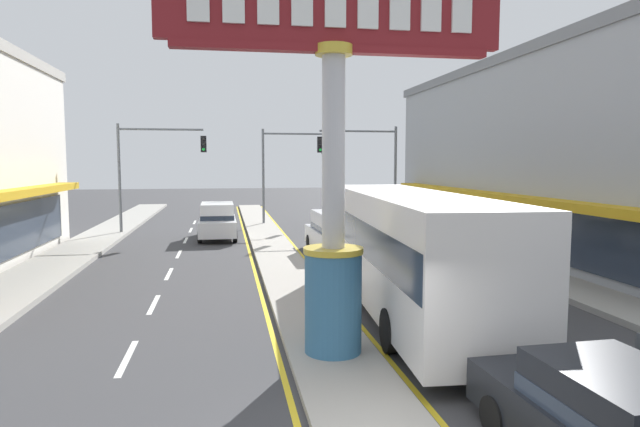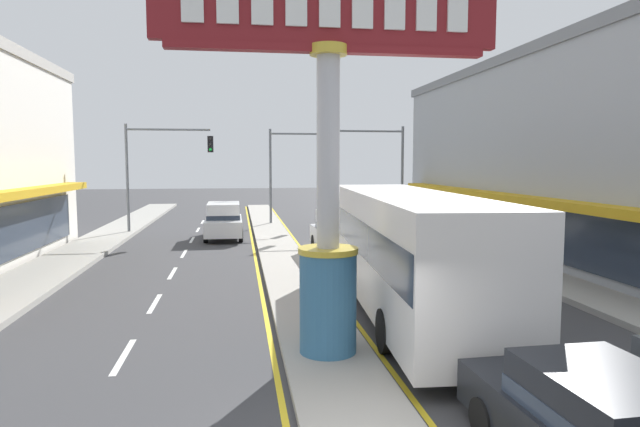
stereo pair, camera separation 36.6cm
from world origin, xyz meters
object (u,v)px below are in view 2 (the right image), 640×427
object	(u,v)px
sedan_far_right_lane	(393,228)
suv_mid_left_lane	(224,220)
sedan_near_left_lane	(599,427)
traffic_light_left_side	(159,159)
bus_far_left_oncoming	(406,245)
district_sign	(328,157)
suv_near_right_lane	(339,232)
storefront_right	(605,156)
traffic_light_median_far	(294,160)
traffic_light_right_side	(374,159)

from	to	relation	value
sedan_far_right_lane	suv_mid_left_lane	bearing A→B (deg)	160.94
suv_mid_left_lane	sedan_near_left_lane	bearing A→B (deg)	-77.63
traffic_light_left_side	bus_far_left_oncoming	world-z (taller)	traffic_light_left_side
district_sign	sedan_far_right_lane	bearing A→B (deg)	69.44
suv_near_right_lane	sedan_far_right_lane	distance (m)	4.39
storefront_right	bus_far_left_oncoming	distance (m)	14.57
sedan_far_right_lane	sedan_near_left_lane	bearing A→B (deg)	-99.03
storefront_right	traffic_light_median_far	size ratio (longest dim) A/B	4.12
sedan_far_right_lane	storefront_right	bearing A→B (deg)	-27.57
storefront_right	traffic_light_median_far	world-z (taller)	storefront_right
storefront_right	suv_mid_left_lane	distance (m)	18.69
suv_near_right_lane	sedan_near_left_lane	world-z (taller)	suv_near_right_lane
traffic_light_right_side	suv_mid_left_lane	distance (m)	9.63
traffic_light_median_far	suv_mid_left_lane	world-z (taller)	traffic_light_median_far
sedan_near_left_lane	bus_far_left_oncoming	bearing A→B (deg)	90.01
sedan_near_left_lane	bus_far_left_oncoming	distance (m)	8.08
storefront_right	suv_mid_left_lane	bearing A→B (deg)	156.58
storefront_right	sedan_near_left_lane	world-z (taller)	storefront_right
sedan_far_right_lane	suv_mid_left_lane	size ratio (longest dim) A/B	0.95
bus_far_left_oncoming	traffic_light_left_side	bearing A→B (deg)	115.91
district_sign	traffic_light_left_side	world-z (taller)	district_sign
traffic_light_left_side	suv_near_right_lane	world-z (taller)	traffic_light_left_side
traffic_light_right_side	suv_near_right_lane	xyz separation A→B (m)	(-3.58, -8.08, -3.26)
storefront_right	suv_mid_left_lane	world-z (taller)	storefront_right
traffic_light_median_far	sedan_near_left_lane	bearing A→B (deg)	-88.40
district_sign	traffic_light_right_side	distance (m)	21.78
traffic_light_right_side	sedan_near_left_lane	distance (m)	26.39
bus_far_left_oncoming	suv_mid_left_lane	bearing A→B (deg)	108.34
traffic_light_right_side	traffic_light_median_far	world-z (taller)	same
district_sign	traffic_light_median_far	distance (m)	24.65
traffic_light_left_side	traffic_light_right_side	bearing A→B (deg)	-0.74
district_sign	sedan_far_right_lane	size ratio (longest dim) A/B	1.77
sedan_near_left_lane	suv_near_right_lane	bearing A→B (deg)	90.00
storefront_right	bus_far_left_oncoming	size ratio (longest dim) A/B	2.25
traffic_light_left_side	suv_mid_left_lane	xyz separation A→B (m)	(3.58, -2.41, -3.26)
traffic_light_median_far	suv_mid_left_lane	xyz separation A→B (m)	(-4.37, -5.95, -3.21)
storefront_right	suv_near_right_lane	xyz separation A→B (m)	(-11.68, 1.48, -3.38)
storefront_right	suv_near_right_lane	bearing A→B (deg)	172.80
traffic_light_left_side	sedan_far_right_lane	world-z (taller)	traffic_light_left_side
traffic_light_left_side	bus_far_left_oncoming	distance (m)	20.23
traffic_light_median_far	sedan_near_left_lane	size ratio (longest dim) A/B	1.42
suv_mid_left_lane	bus_far_left_oncoming	distance (m)	16.52
sedan_far_right_lane	traffic_light_left_side	bearing A→B (deg)	156.14
district_sign	traffic_light_median_far	xyz separation A→B (m)	(1.77, 24.59, 0.02)
traffic_light_median_far	traffic_light_left_side	bearing A→B (deg)	-155.98
sedan_far_right_lane	suv_mid_left_lane	world-z (taller)	suv_mid_left_lane
sedan_near_left_lane	suv_mid_left_lane	world-z (taller)	suv_mid_left_lane
suv_near_right_lane	suv_mid_left_lane	distance (m)	7.81
storefront_right	suv_near_right_lane	size ratio (longest dim) A/B	5.50
district_sign	suv_mid_left_lane	bearing A→B (deg)	97.93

